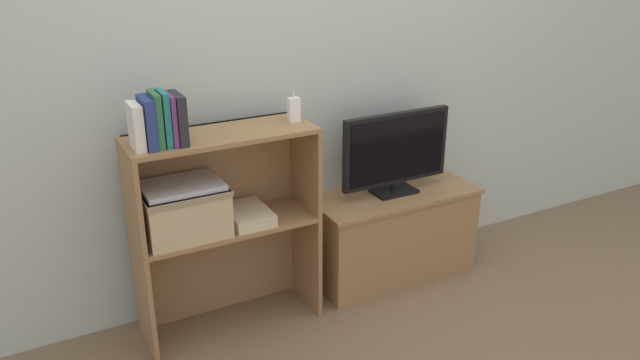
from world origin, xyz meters
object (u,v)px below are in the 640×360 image
Objects in this scene: book_teal at (164,118)px; book_plum at (170,119)px; tv_stand at (392,233)px; tv at (396,151)px; book_forest at (156,120)px; storage_basket_left at (183,209)px; book_charcoal at (178,118)px; book_navy at (147,123)px; laptop at (181,185)px; book_ivory at (136,127)px; magazine_stack at (247,215)px; baby_monitor at (294,109)px.

book_plum is at bearing -0.00° from book_teal.
tv reaches higher than tv_stand.
book_forest is at bearing -176.17° from tv_stand.
storage_basket_left is (0.05, 0.04, -0.41)m from book_teal.
book_charcoal is (-1.09, -0.08, 0.34)m from tv.
book_navy is 0.07m from book_teal.
book_navy is 0.03m from book_forest.
tv is 1.17m from book_plum.
tv_stand is 2.69× the size of laptop.
book_charcoal is 0.61× the size of laptop.
book_ivory is 0.91× the size of book_navy.
book_teal is at bearing -174.05° from magazine_stack.
baby_monitor is at bearing 4.22° from book_ivory.
tv_stand is 1.42m from book_forest.
book_ivory is 0.04m from book_navy.
book_plum is at bearing 180.00° from book_charcoal.
tv_stand is at bearing 4.02° from book_plum.
storage_basket_left is (-0.52, -0.02, -0.35)m from baby_monitor.
book_forest reaches higher than book_ivory.
book_navy reaches higher than magazine_stack.
book_navy is at bearing -176.27° from tv_stand.
book_navy reaches higher than tv_stand.
magazine_stack is at bearing -0.16° from storage_basket_left.
book_forest is 0.03m from book_teal.
magazine_stack is at bearing -177.00° from tv.
tv_stand is 1.16m from storage_basket_left.
book_navy is (0.04, 0.00, 0.01)m from book_ivory.
book_charcoal is at bearing -175.87° from tv_stand.
baby_monitor reaches higher than storage_basket_left.
book_plum is at bearing 0.00° from book_navy.
baby_monitor is at bearing -177.15° from tv_stand.
baby_monitor is (0.52, 0.05, -0.04)m from book_charcoal.
storage_basket_left is 0.29m from magazine_stack.
book_forest is (0.08, 0.00, 0.02)m from book_ivory.
book_ivory is 0.89× the size of book_plum.
storage_basket_left reaches higher than tv_stand.
tv is 2.34× the size of magazine_stack.
baby_monitor is 0.58m from laptop.
book_plum reaches higher than storage_basket_left.
book_navy is 0.32m from laptop.
tv is 1.29m from book_ivory.
book_navy is 0.77× the size of magazine_stack.
book_teal is 1.07× the size of book_plum.
book_ivory is 0.84× the size of book_forest.
book_ivory is at bearing -176.40° from tv_stand.
book_ivory reaches higher than laptop.
book_navy reaches higher than baby_monitor.
book_teal reaches higher than book_charcoal.
book_teal is 0.58m from baby_monitor.
magazine_stack is (-0.81, -0.04, 0.30)m from tv_stand.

